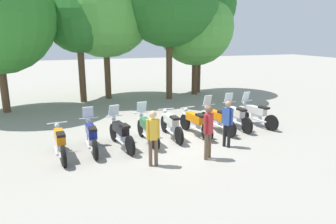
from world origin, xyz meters
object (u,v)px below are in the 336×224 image
Objects in this scene: tree_1 at (78,20)px; tree_4 at (196,27)px; motorcycle_2 at (121,133)px; tree_2 at (104,8)px; motorcycle_8 at (256,114)px; motorcycle_3 at (147,128)px; person_1 at (208,128)px; tree_5 at (199,4)px; motorcycle_1 at (91,136)px; motorcycle_4 at (171,125)px; motorcycle_6 at (216,119)px; motorcycle_0 at (60,142)px; person_2 at (227,121)px; person_0 at (153,134)px; motorcycle_5 at (195,122)px; motorcycle_7 at (236,116)px.

tree_1 is 0.97× the size of tree_4.
tree_4 is at bearing -47.72° from motorcycle_2.
tree_2 is 5.56m from tree_4.
motorcycle_8 is at bearing -48.40° from tree_1.
motorcycle_3 is 4.90m from motorcycle_8.
person_1 is 11.26m from tree_4.
tree_5 reaches higher than tree_4.
tree_1 is at bearing -4.24° from motorcycle_1.
motorcycle_4 is 10.83m from tree_5.
person_1 reaches higher than motorcycle_4.
motorcycle_1 and motorcycle_3 have the same top height.
person_1 is 0.27× the size of tree_1.
motorcycle_1 is at bearing -131.98° from tree_4.
motorcycle_3 is at bearing 86.44° from motorcycle_6.
person_2 reaches higher than motorcycle_0.
tree_1 reaches higher than person_0.
motorcycle_6 is 1.31× the size of person_0.
tree_4 is at bearing -27.65° from person_0.
motorcycle_0 is 5.90m from motorcycle_6.
motorcycle_4 is 3.90m from motorcycle_8.
person_1 is (1.35, -2.08, 0.47)m from motorcycle_3.
motorcycle_0 is at bearing 89.07° from motorcycle_5.
motorcycle_5 is (1.95, 0.21, -0.01)m from motorcycle_3.
motorcycle_4 is (2.93, 0.40, -0.01)m from motorcycle_1.
motorcycle_5 is at bearing 138.87° from person_1.
tree_4 reaches higher than motorcycle_7.
motorcycle_3 is 1.32× the size of person_0.
motorcycle_4 is 1.29× the size of person_1.
tree_1 is at bearing -178.79° from tree_4.
motorcycle_2 is 0.27× the size of tree_2.
person_1 is (-3.52, -2.59, 0.47)m from motorcycle_8.
tree_4 reaches higher than motorcycle_2.
person_2 is 0.25× the size of tree_4.
motorcycle_5 is 9.29m from tree_1.
motorcycle_3 is 11.47m from tree_5.
person_2 is (-2.44, -1.85, 0.42)m from motorcycle_8.
motorcycle_1 is 8.92m from tree_1.
motorcycle_4 is (1.96, 0.41, -0.01)m from motorcycle_2.
motorcycle_5 is at bearing -92.09° from motorcycle_2.
motorcycle_0 is 0.35× the size of tree_1.
motorcycle_2 and motorcycle_3 have the same top height.
tree_1 is 0.79× the size of tree_2.
tree_2 is at bearing -179.68° from tree_5.
motorcycle_0 is 1.36× the size of person_2.
tree_1 is (0.35, 7.97, 3.99)m from motorcycle_1.
person_2 is at bearing 140.72° from motorcycle_7.
motorcycle_5 is at bearing 82.50° from motorcycle_8.
motorcycle_5 is at bearing -76.06° from tree_2.
motorcycle_2 is 0.99× the size of motorcycle_7.
motorcycle_4 is 0.35× the size of tree_1.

